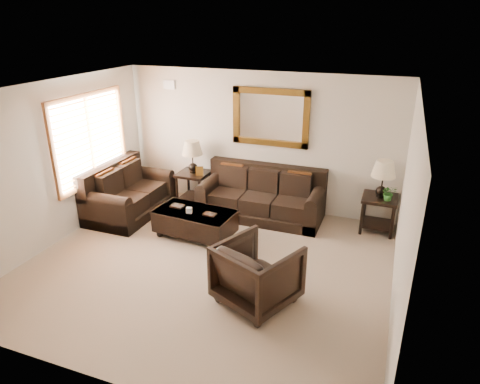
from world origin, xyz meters
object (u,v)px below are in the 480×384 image
at_px(coffee_table, 195,220).
at_px(armchair, 257,271).
at_px(sofa, 262,199).
at_px(end_table_left, 193,163).
at_px(end_table_right, 382,186).
at_px(loveseat, 127,196).

xyz_separation_m(coffee_table, armchair, (1.63, -1.43, 0.19)).
distance_m(sofa, end_table_left, 1.61).
height_order(sofa, end_table_right, end_table_right).
bearing_deg(end_table_left, coffee_table, -63.14).
bearing_deg(end_table_left, armchair, -50.14).
relative_size(end_table_left, end_table_right, 1.00).
relative_size(loveseat, armchair, 1.84).
bearing_deg(sofa, armchair, -73.53).
bearing_deg(end_table_right, end_table_left, 180.00).
height_order(end_table_left, coffee_table, end_table_left).
bearing_deg(armchair, end_table_right, -92.28).
bearing_deg(loveseat, coffee_table, -103.02).
xyz_separation_m(sofa, armchair, (0.78, -2.64, 0.13)).
xyz_separation_m(end_table_left, armchair, (2.30, -2.76, -0.38)).
xyz_separation_m(sofa, coffee_table, (-0.85, -1.21, -0.05)).
distance_m(sofa, armchair, 2.76).
bearing_deg(end_table_left, end_table_right, -0.00).
height_order(loveseat, armchair, loveseat).
bearing_deg(sofa, coffee_table, -125.08).
xyz_separation_m(sofa, end_table_right, (2.16, 0.12, 0.52)).
xyz_separation_m(loveseat, end_table_left, (0.99, 0.95, 0.50)).
distance_m(coffee_table, armchair, 2.18).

